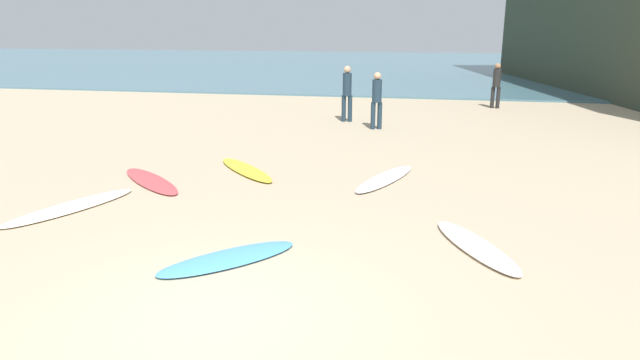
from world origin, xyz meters
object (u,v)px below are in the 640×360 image
surfboard_1 (476,246)px  beachgoer_near (347,91)px  surfboard_3 (246,170)px  surfboard_0 (151,181)px  surfboard_5 (228,258)px  surfboard_2 (385,178)px  beachgoer_far (377,98)px  beachgoer_mid (496,83)px  surfboard_4 (71,207)px

surfboard_1 → beachgoer_near: (-3.39, 10.11, 0.94)m
beachgoer_near → surfboard_3: bearing=-104.6°
surfboard_0 → surfboard_3: surfboard_3 is taller
surfboard_3 → beachgoer_near: beachgoer_near is taller
surfboard_0 → surfboard_5: surfboard_5 is taller
surfboard_2 → beachgoer_far: bearing=-62.4°
surfboard_1 → surfboard_0: bearing=-46.6°
surfboard_3 → beachgoer_near: size_ratio=1.34×
surfboard_2 → beachgoer_far: beachgoer_far is taller
beachgoer_near → beachgoer_far: size_ratio=1.05×
surfboard_1 → beachgoer_mid: 14.29m
beachgoer_far → surfboard_2: bearing=78.7°
surfboard_3 → surfboard_4: 3.61m
surfboard_3 → beachgoer_far: 6.03m
surfboard_5 → beachgoer_mid: beachgoer_mid is taller
surfboard_3 → beachgoer_far: (2.17, 5.55, 0.89)m
beachgoer_far → surfboard_0: bearing=41.8°
surfboard_0 → beachgoer_near: 8.38m
surfboard_3 → surfboard_4: surfboard_3 is taller
surfboard_5 → beachgoer_mid: size_ratio=1.18×
surfboard_4 → beachgoer_near: (3.19, 9.66, 0.95)m
beachgoer_near → beachgoer_mid: 6.40m
surfboard_2 → beachgoer_near: (-1.85, 6.82, 0.94)m
surfboard_4 → surfboard_1: bearing=16.5°
beachgoer_mid → beachgoer_far: bearing=65.1°
beachgoer_mid → beachgoer_far: (-3.88, -5.23, 0.02)m
surfboard_0 → beachgoer_far: size_ratio=1.43×
surfboard_5 → surfboard_0: bearing=174.9°
surfboard_1 → beachgoer_near: beachgoer_near is taller
surfboard_2 → surfboard_0: bearing=33.1°
beachgoer_mid → surfboard_5: bearing=84.3°
surfboard_0 → beachgoer_near: size_ratio=1.36×
surfboard_0 → beachgoer_mid: 14.20m
surfboard_5 → beachgoer_far: bearing=129.0°
beachgoer_mid → beachgoer_far: size_ratio=0.98×
surfboard_1 → beachgoer_mid: bearing=-122.7°
surfboard_0 → surfboard_1: surfboard_1 is taller
surfboard_2 → surfboard_5: size_ratio=1.22×
surfboard_5 → beachgoer_near: (-0.18, 11.18, 0.95)m
surfboard_0 → beachgoer_mid: (7.61, 11.96, 0.88)m
surfboard_5 → beachgoer_mid: bearing=116.7°
surfboard_3 → beachgoer_mid: beachgoer_mid is taller
surfboard_2 → surfboard_5: 4.67m
surfboard_4 → surfboard_5: (3.37, -1.52, 0.00)m
beachgoer_mid → surfboard_2: bearing=85.8°
surfboard_4 → beachgoer_mid: bearing=79.8°
surfboard_3 → beachgoer_mid: bearing=18.5°
surfboard_5 → beachgoer_far: (0.88, 10.03, 0.90)m
surfboard_2 → beachgoer_near: size_ratio=1.36×
surfboard_1 → beachgoer_near: 10.70m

